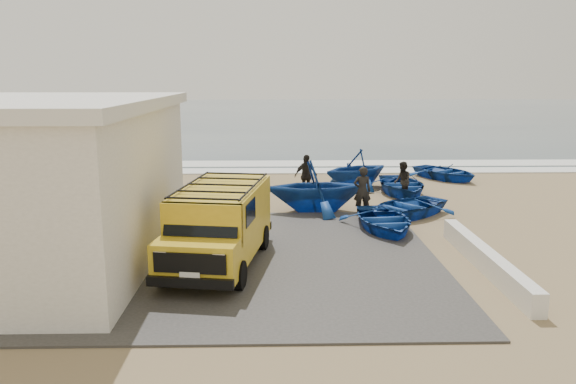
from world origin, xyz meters
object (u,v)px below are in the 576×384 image
object	(u,v)px
parapet	(486,259)
boat_near_right	(406,206)
boat_mid_right	(401,185)
fisherman_back	(306,176)
boat_near_left	(383,220)
boat_far_right	(445,172)
fisherman_front	(362,191)
van	(220,222)
fisherman_middle	(402,181)
boat_mid_left	(316,186)
boat_far_left	(356,169)

from	to	relation	value
parapet	boat_near_right	world-z (taller)	boat_near_right
boat_mid_right	fisherman_back	distance (m)	4.04
parapet	fisherman_back	world-z (taller)	fisherman_back
boat_near_left	boat_far_right	xyz separation A→B (m)	(4.65, 8.91, 0.01)
boat_far_right	fisherman_front	world-z (taller)	fisherman_front
fisherman_back	van	bearing A→B (deg)	-131.53
van	boat_near_right	xyz separation A→B (m)	(6.03, 4.96, -0.78)
parapet	fisherman_middle	distance (m)	8.13
boat_mid_left	fisherman_middle	bearing A→B (deg)	-69.49
fisherman_middle	boat_near_right	bearing A→B (deg)	-10.57
boat_far_right	fisherman_front	distance (m)	8.46
parapet	boat_near_right	xyz separation A→B (m)	(-0.75, 5.56, 0.08)
van	boat_mid_left	world-z (taller)	van
boat_mid_left	boat_mid_right	distance (m)	4.81
van	boat_far_right	distance (m)	15.37
boat_mid_left	boat_far_left	xyz separation A→B (m)	(2.08, 4.35, -0.08)
boat_near_right	boat_mid_left	world-z (taller)	boat_mid_left
boat_far_left	fisherman_back	bearing A→B (deg)	-84.45
van	boat_near_right	world-z (taller)	van
boat_mid_right	boat_near_left	bearing A→B (deg)	-110.78
boat_near_left	boat_mid_left	world-z (taller)	boat_mid_left
boat_far_right	fisherman_back	xyz separation A→B (m)	(-6.84, -3.66, 0.50)
fisherman_back	boat_mid_right	bearing A→B (deg)	-18.66
van	boat_mid_left	size ratio (longest dim) A/B	1.46
boat_mid_right	fisherman_middle	world-z (taller)	fisherman_middle
van	fisherman_middle	distance (m)	9.90
boat_mid_left	fisherman_front	xyz separation A→B (m)	(1.59, -0.54, -0.07)
boat_near_left	boat_far_left	world-z (taller)	boat_far_left
parapet	boat_mid_right	distance (m)	9.33
parapet	fisherman_middle	bearing A→B (deg)	92.33
parapet	boat_near_left	xyz separation A→B (m)	(-1.90, 3.72, 0.08)
boat_mid_right	boat_mid_left	bearing A→B (deg)	-144.87
boat_near_left	boat_mid_left	xyz separation A→B (m)	(-1.96, 2.66, 0.58)
parapet	fisherman_front	xyz separation A→B (m)	(-2.27, 5.83, 0.59)
van	fisherman_back	bearing A→B (deg)	81.26
van	boat_near_left	size ratio (longest dim) A/B	1.52
boat_near_right	boat_far_left	world-z (taller)	boat_far_left
boat_far_left	van	bearing A→B (deg)	-57.96
fisherman_front	parapet	bearing A→B (deg)	109.41
boat_near_right	boat_mid_right	size ratio (longest dim) A/B	0.92
boat_near_right	boat_mid_right	bearing A→B (deg)	132.22
fisherman_front	fisherman_back	bearing A→B (deg)	-61.65
parapet	van	distance (m)	6.86
fisherman_middle	fisherman_back	world-z (taller)	fisherman_back
van	boat_mid_right	distance (m)	11.02
fisherman_front	fisherman_back	world-z (taller)	fisherman_front
boat_mid_left	boat_far_left	bearing A→B (deg)	-31.18
boat_mid_left	boat_far_right	distance (m)	9.12
parapet	boat_mid_left	world-z (taller)	boat_mid_left
van	boat_far_left	world-z (taller)	van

